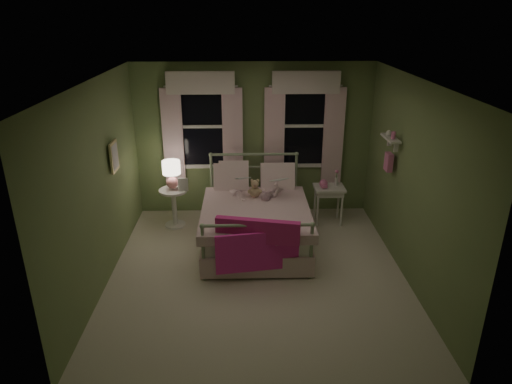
{
  "coord_description": "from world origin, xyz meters",
  "views": [
    {
      "loc": [
        -0.17,
        -5.43,
        3.39
      ],
      "look_at": [
        -0.0,
        0.48,
        1.0
      ],
      "focal_mm": 32.0,
      "sensor_mm": 36.0,
      "label": 1
    }
  ],
  "objects_px": {
    "teddy_bear": "(255,190)",
    "table_lamp": "(172,172)",
    "nightstand_right": "(329,192)",
    "child_left": "(237,179)",
    "bed": "(255,222)",
    "nightstand_left": "(174,202)",
    "child_right": "(272,177)"
  },
  "relations": [
    {
      "from": "bed",
      "to": "child_left",
      "type": "relative_size",
      "value": 2.95
    },
    {
      "from": "nightstand_left",
      "to": "bed",
      "type": "bearing_deg",
      "value": -27.12
    },
    {
      "from": "teddy_bear",
      "to": "table_lamp",
      "type": "relative_size",
      "value": 0.66
    },
    {
      "from": "nightstand_left",
      "to": "nightstand_right",
      "type": "relative_size",
      "value": 1.02
    },
    {
      "from": "child_right",
      "to": "nightstand_right",
      "type": "distance_m",
      "value": 1.07
    },
    {
      "from": "child_right",
      "to": "child_left",
      "type": "bearing_deg",
      "value": 26.23
    },
    {
      "from": "teddy_bear",
      "to": "nightstand_right",
      "type": "bearing_deg",
      "value": 19.82
    },
    {
      "from": "bed",
      "to": "teddy_bear",
      "type": "bearing_deg",
      "value": 88.85
    },
    {
      "from": "teddy_bear",
      "to": "child_right",
      "type": "bearing_deg",
      "value": 29.5
    },
    {
      "from": "teddy_bear",
      "to": "nightstand_left",
      "type": "xyz_separation_m",
      "value": [
        -1.33,
        0.4,
        -0.37
      ]
    },
    {
      "from": "bed",
      "to": "nightstand_right",
      "type": "xyz_separation_m",
      "value": [
        1.25,
        0.72,
        0.17
      ]
    },
    {
      "from": "child_right",
      "to": "teddy_bear",
      "type": "xyz_separation_m",
      "value": [
        -0.28,
        -0.16,
        -0.14
      ]
    },
    {
      "from": "child_right",
      "to": "table_lamp",
      "type": "xyz_separation_m",
      "value": [
        -1.61,
        0.24,
        0.02
      ]
    },
    {
      "from": "bed",
      "to": "table_lamp",
      "type": "xyz_separation_m",
      "value": [
        -1.32,
        0.68,
        0.58
      ]
    },
    {
      "from": "table_lamp",
      "to": "child_right",
      "type": "bearing_deg",
      "value": -8.61
    },
    {
      "from": "bed",
      "to": "nightstand_left",
      "type": "height_order",
      "value": "bed"
    },
    {
      "from": "nightstand_right",
      "to": "child_left",
      "type": "bearing_deg",
      "value": -169.23
    },
    {
      "from": "bed",
      "to": "child_left",
      "type": "height_order",
      "value": "child_left"
    },
    {
      "from": "bed",
      "to": "child_left",
      "type": "bearing_deg",
      "value": 122.39
    },
    {
      "from": "nightstand_left",
      "to": "nightstand_right",
      "type": "bearing_deg",
      "value": 1.03
    },
    {
      "from": "teddy_bear",
      "to": "table_lamp",
      "type": "bearing_deg",
      "value": 163.14
    },
    {
      "from": "table_lamp",
      "to": "nightstand_right",
      "type": "distance_m",
      "value": 2.6
    },
    {
      "from": "nightstand_left",
      "to": "teddy_bear",
      "type": "bearing_deg",
      "value": -16.86
    },
    {
      "from": "child_right",
      "to": "nightstand_left",
      "type": "height_order",
      "value": "child_right"
    },
    {
      "from": "teddy_bear",
      "to": "table_lamp",
      "type": "height_order",
      "value": "table_lamp"
    },
    {
      "from": "teddy_bear",
      "to": "table_lamp",
      "type": "distance_m",
      "value": 1.39
    },
    {
      "from": "bed",
      "to": "table_lamp",
      "type": "height_order",
      "value": "bed"
    },
    {
      "from": "bed",
      "to": "nightstand_right",
      "type": "distance_m",
      "value": 1.45
    },
    {
      "from": "nightstand_left",
      "to": "child_right",
      "type": "bearing_deg",
      "value": -8.61
    },
    {
      "from": "child_right",
      "to": "nightstand_left",
      "type": "distance_m",
      "value": 1.7
    },
    {
      "from": "bed",
      "to": "child_right",
      "type": "bearing_deg",
      "value": 56.58
    },
    {
      "from": "child_left",
      "to": "nightstand_right",
      "type": "relative_size",
      "value": 1.08
    }
  ]
}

